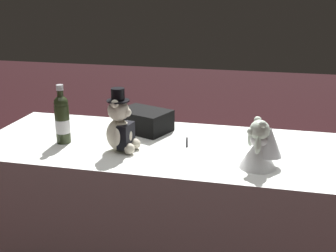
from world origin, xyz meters
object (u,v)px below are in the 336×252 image
(teddy_bear_groom, at_px, (121,127))
(gift_case_black, at_px, (144,120))
(signing_pen, at_px, (187,142))
(teddy_bear_bride, at_px, (261,146))
(champagne_bottle, at_px, (62,119))

(teddy_bear_groom, relative_size, gift_case_black, 0.95)
(signing_pen, relative_size, gift_case_black, 0.40)
(teddy_bear_groom, height_order, gift_case_black, teddy_bear_groom)
(teddy_bear_bride, xyz_separation_m, champagne_bottle, (-0.99, 0.09, 0.03))
(teddy_bear_groom, height_order, signing_pen, teddy_bear_groom)
(teddy_bear_bride, bearing_deg, champagne_bottle, 174.69)
(signing_pen, xyz_separation_m, gift_case_black, (-0.27, 0.14, 0.05))
(teddy_bear_bride, relative_size, champagne_bottle, 0.75)
(teddy_bear_bride, distance_m, gift_case_black, 0.74)
(teddy_bear_groom, distance_m, teddy_bear_bride, 0.66)
(teddy_bear_bride, relative_size, signing_pen, 1.70)
(champagne_bottle, bearing_deg, teddy_bear_bride, -5.31)
(teddy_bear_groom, distance_m, signing_pen, 0.36)
(champagne_bottle, height_order, signing_pen, champagne_bottle)
(champagne_bottle, height_order, gift_case_black, champagne_bottle)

